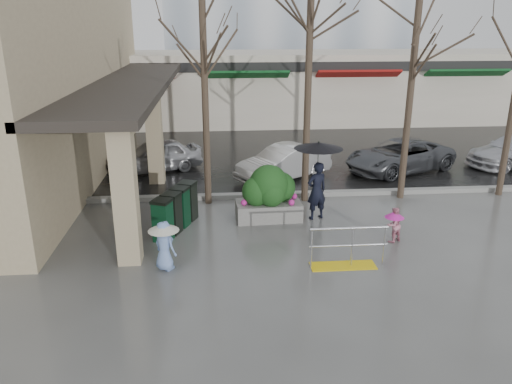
{
  "coord_description": "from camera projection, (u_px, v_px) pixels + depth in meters",
  "views": [
    {
      "loc": [
        -1.74,
        -11.93,
        5.65
      ],
      "look_at": [
        -0.67,
        0.77,
        1.3
      ],
      "focal_mm": 35.0,
      "sensor_mm": 36.0,
      "label": 1
    }
  ],
  "objects": [
    {
      "name": "storefront_row",
      "position": [
        276.0,
        87.0,
        29.67
      ],
      "size": [
        34.0,
        6.74,
        4.0
      ],
      "color": "beige",
      "rests_on": "ground"
    },
    {
      "name": "child_blue",
      "position": [
        164.0,
        241.0,
        11.81
      ],
      "size": [
        0.74,
        0.74,
        1.23
      ],
      "rotation": [
        0.0,
        0.0,
        2.45
      ],
      "color": "#7999D7",
      "rests_on": "ground"
    },
    {
      "name": "news_boxes",
      "position": [
        176.0,
        210.0,
        14.18
      ],
      "size": [
        1.23,
        2.12,
        1.17
      ],
      "rotation": [
        0.0,
        0.0,
        -0.38
      ],
      "color": "#0D3B21",
      "rests_on": "ground"
    },
    {
      "name": "ground",
      "position": [
        283.0,
        247.0,
        13.21
      ],
      "size": [
        120.0,
        120.0,
        0.0
      ],
      "primitive_type": "plane",
      "color": "#51514F",
      "rests_on": "ground"
    },
    {
      "name": "curb",
      "position": [
        268.0,
        195.0,
        16.96
      ],
      "size": [
        120.0,
        0.3,
        0.15
      ],
      "primitive_type": "cube",
      "color": "gray",
      "rests_on": "ground"
    },
    {
      "name": "tree_midwest",
      "position": [
        310.0,
        37.0,
        15.01
      ],
      "size": [
        3.2,
        3.2,
        7.0
      ],
      "color": "#382B21",
      "rests_on": "ground"
    },
    {
      "name": "pillar_back",
      "position": [
        155.0,
        136.0,
        18.0
      ],
      "size": [
        0.55,
        0.55,
        3.5
      ],
      "primitive_type": "cube",
      "color": "tan",
      "rests_on": "ground"
    },
    {
      "name": "car_b",
      "position": [
        284.0,
        163.0,
        18.79
      ],
      "size": [
        3.94,
        3.18,
        1.26
      ],
      "primitive_type": "imported",
      "rotation": [
        0.0,
        0.0,
        -1.0
      ],
      "color": "silver",
      "rests_on": "ground"
    },
    {
      "name": "handrail",
      "position": [
        346.0,
        252.0,
        12.07
      ],
      "size": [
        1.9,
        0.5,
        1.03
      ],
      "color": "yellow",
      "rests_on": "ground"
    },
    {
      "name": "child_pink",
      "position": [
        394.0,
        222.0,
        13.39
      ],
      "size": [
        0.59,
        0.54,
        0.97
      ],
      "rotation": [
        0.0,
        0.0,
        3.61
      ],
      "color": "pink",
      "rests_on": "ground"
    },
    {
      "name": "tree_mideast",
      "position": [
        415.0,
        49.0,
        15.4
      ],
      "size": [
        3.2,
        3.2,
        6.5
      ],
      "color": "#382B21",
      "rests_on": "ground"
    },
    {
      "name": "pillar_front",
      "position": [
        125.0,
        195.0,
        11.87
      ],
      "size": [
        0.55,
        0.55,
        3.5
      ],
      "primitive_type": "cube",
      "color": "tan",
      "rests_on": "ground"
    },
    {
      "name": "woman",
      "position": [
        317.0,
        171.0,
        14.67
      ],
      "size": [
        1.44,
        1.44,
        2.4
      ],
      "rotation": [
        0.0,
        0.0,
        3.49
      ],
      "color": "black",
      "rests_on": "ground"
    },
    {
      "name": "canopy_slab",
      "position": [
        133.0,
        78.0,
        19.2
      ],
      "size": [
        2.8,
        18.0,
        0.25
      ],
      "primitive_type": "cube",
      "color": "#2D2823",
      "rests_on": "pillar_front"
    },
    {
      "name": "near_building",
      "position": [
        19.0,
        68.0,
        18.75
      ],
      "size": [
        6.0,
        18.0,
        8.0
      ],
      "primitive_type": "cube",
      "color": "tan",
      "rests_on": "ground"
    },
    {
      "name": "car_a",
      "position": [
        155.0,
        156.0,
        19.77
      ],
      "size": [
        3.99,
        2.73,
        1.26
      ],
      "primitive_type": "imported",
      "rotation": [
        0.0,
        0.0,
        -1.2
      ],
      "color": "#BBBCC1",
      "rests_on": "ground"
    },
    {
      "name": "street_asphalt",
      "position": [
        240.0,
        110.0,
        33.96
      ],
      "size": [
        120.0,
        36.0,
        0.01
      ],
      "primitive_type": "cube",
      "color": "black",
      "rests_on": "ground"
    },
    {
      "name": "planter",
      "position": [
        269.0,
        193.0,
        14.87
      ],
      "size": [
        1.98,
        1.14,
        1.69
      ],
      "rotation": [
        0.0,
        0.0,
        0.05
      ],
      "color": "slate",
      "rests_on": "ground"
    },
    {
      "name": "tree_west",
      "position": [
        203.0,
        42.0,
        14.81
      ],
      "size": [
        3.2,
        3.2,
        6.8
      ],
      "color": "#382B21",
      "rests_on": "ground"
    },
    {
      "name": "car_c",
      "position": [
        399.0,
        156.0,
        19.77
      ],
      "size": [
        4.99,
        3.75,
        1.26
      ],
      "primitive_type": "imported",
      "rotation": [
        0.0,
        0.0,
        -1.15
      ],
      "color": "#4F5156",
      "rests_on": "ground"
    }
  ]
}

